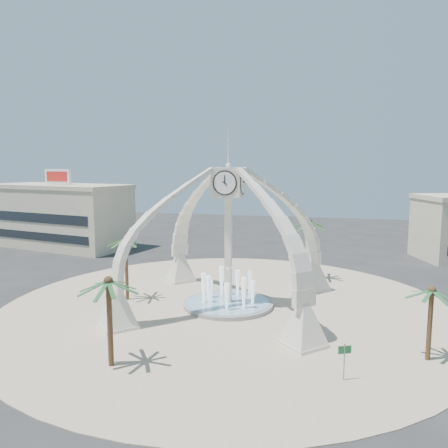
% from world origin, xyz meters
% --- Properties ---
extents(ground, '(140.00, 140.00, 0.00)m').
position_xyz_m(ground, '(0.00, 0.00, 0.00)').
color(ground, '#282828').
rests_on(ground, ground).
extents(plaza, '(40.00, 40.00, 0.06)m').
position_xyz_m(plaza, '(0.00, 0.00, 0.03)').
color(plaza, '#C7AD94').
rests_on(plaza, ground).
extents(clock_tower, '(17.94, 17.94, 16.30)m').
position_xyz_m(clock_tower, '(-0.00, -0.00, 6.49)').
color(clock_tower, silver).
rests_on(clock_tower, ground).
extents(fountain, '(8.00, 8.00, 3.62)m').
position_xyz_m(fountain, '(0.00, 0.00, 0.29)').
color(fountain, '#98989B').
rests_on(fountain, ground).
extents(building_nw, '(23.75, 13.73, 11.90)m').
position_xyz_m(building_nw, '(-32.00, 22.00, 4.83)').
color(building_nw, beige).
rests_on(building_nw, ground).
extents(palm_east, '(3.80, 3.80, 5.31)m').
position_xyz_m(palm_east, '(15.04, -7.42, 4.62)').
color(palm_east, brown).
rests_on(palm_east, ground).
extents(palm_west, '(4.42, 4.42, 6.46)m').
position_xyz_m(palm_west, '(-9.59, -0.46, 5.73)').
color(palm_west, brown).
rests_on(palm_west, ground).
extents(palm_north, '(4.50, 4.50, 7.25)m').
position_xyz_m(palm_north, '(6.35, 11.00, 6.38)').
color(palm_north, brown).
rests_on(palm_north, ground).
extents(palm_south, '(4.15, 4.15, 6.19)m').
position_xyz_m(palm_south, '(-4.40, -13.12, 5.42)').
color(palm_south, brown).
rests_on(palm_south, ground).
extents(street_sign, '(0.78, 0.35, 2.29)m').
position_xyz_m(street_sign, '(9.72, -11.54, 1.63)').
color(street_sign, slate).
rests_on(street_sign, ground).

